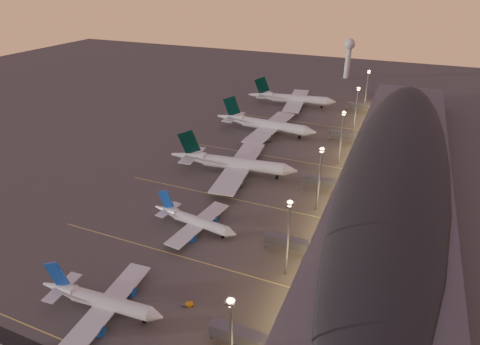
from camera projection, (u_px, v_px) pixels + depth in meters
The scene contains 11 objects.
ground at pixel (182, 246), 134.13m from camera, with size 700.00×700.00×0.00m, color #3F3C3A.
airliner_narrow_south at pixel (101, 301), 107.11m from camera, with size 37.42×33.51×13.36m.
airliner_narrow_north at pixel (194, 221), 141.92m from camera, with size 34.76×31.25×12.41m.
airliner_wide_near at pixel (233, 163), 180.22m from camera, with size 59.30×54.38×18.97m.
airliner_wide_mid at pixel (265, 125), 225.51m from camera, with size 59.67×54.35×19.10m.
airliner_wide_far at pixel (292, 99), 270.91m from camera, with size 59.27×54.44×18.97m.
terminal_building at pixel (396, 167), 168.26m from camera, with size 56.35×255.00×17.46m.
light_masts at pixel (334, 144), 167.15m from camera, with size 2.20×217.20×25.90m.
radar_tower at pixel (349, 52), 334.60m from camera, with size 9.00×9.00×32.50m.
lane_markings at pixel (231, 192), 167.02m from camera, with size 90.00×180.36×0.00m.
baggage_tug_b at pixel (188, 304), 109.96m from camera, with size 3.33×2.62×0.94m.
Camera 1 is at (60.19, -92.56, 82.35)m, focal length 30.00 mm.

